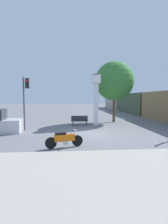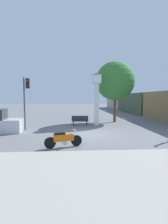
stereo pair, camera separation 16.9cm
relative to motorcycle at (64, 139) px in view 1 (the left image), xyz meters
The scene contains 8 objects.
ground_plane 3.71m from the motorcycle, 61.36° to the left, with size 120.00×120.00×0.00m, color slate.
sidewalk_strip 4.39m from the motorcycle, 66.17° to the right, with size 36.00×6.00×0.10m.
motorcycle is the anchor object (origin of this frame).
clock_tower 8.48m from the motorcycle, 69.39° to the left, with size 0.93×0.93×5.02m.
freight_train 23.92m from the motorcycle, 60.96° to the left, with size 2.80×37.66×3.40m.
traffic_light 6.62m from the motorcycle, 122.20° to the left, with size 0.50×0.35×4.31m.
street_tree 11.52m from the motorcycle, 61.81° to the left, with size 4.19×4.19×6.55m.
bench 7.47m from the motorcycle, 80.72° to the left, with size 1.60×0.44×0.92m.
Camera 1 is at (-1.43, -12.48, 2.66)m, focal length 28.00 mm.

